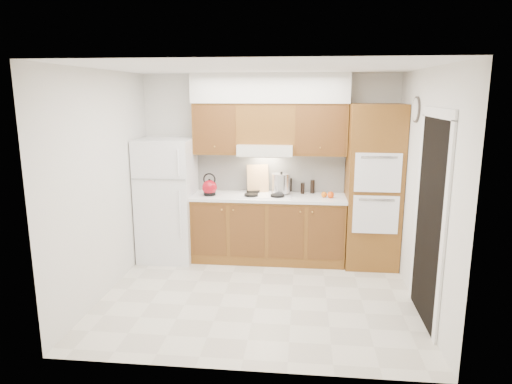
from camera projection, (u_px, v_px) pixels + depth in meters
floor at (258, 295)px, 5.38m from camera, size 3.60×3.60×0.00m
ceiling at (258, 68)px, 4.83m from camera, size 3.60×3.60×0.00m
wall_back at (269, 166)px, 6.56m from camera, size 3.60×0.02×2.60m
wall_left at (104, 184)px, 5.29m from camera, size 0.02×3.00×2.60m
wall_right at (424, 191)px, 4.92m from camera, size 0.02×3.00×2.60m
fridge at (168, 200)px, 6.45m from camera, size 0.75×0.72×1.72m
base_cabinets at (268, 229)px, 6.45m from camera, size 2.11×0.60×0.90m
countertop at (268, 197)px, 6.34m from camera, size 2.13×0.62×0.04m
backsplash at (270, 172)px, 6.56m from camera, size 2.11×0.03×0.56m
oven_cabinet at (373, 187)px, 6.14m from camera, size 0.70×0.65×2.20m
upper_cab_left at (217, 129)px, 6.36m from camera, size 0.63×0.33×0.70m
upper_cab_right at (320, 129)px, 6.21m from camera, size 0.73×0.33×0.70m
range_hood at (266, 149)px, 6.29m from camera, size 0.75×0.45×0.15m
upper_cab_over_hood at (266, 123)px, 6.27m from camera, size 0.75×0.33×0.55m
soffit at (270, 88)px, 6.15m from camera, size 2.13×0.36×0.40m
cooktop at (265, 195)px, 6.36m from camera, size 0.74×0.50×0.01m
doorway at (429, 222)px, 4.64m from camera, size 0.02×0.90×2.10m
wall_clock at (416, 109)px, 5.28m from camera, size 0.02×0.30×0.30m
kettle at (210, 187)px, 6.32m from camera, size 0.27×0.27×0.21m
cutting_board at (258, 179)px, 6.49m from camera, size 0.32×0.18×0.40m
stock_pot at (281, 183)px, 6.36m from camera, size 0.27×0.27×0.26m
condiment_a at (290, 185)px, 6.54m from camera, size 0.07×0.07×0.20m
condiment_b at (312, 187)px, 6.46m from camera, size 0.08×0.08×0.19m
condiment_c at (303, 188)px, 6.44m from camera, size 0.07×0.07×0.16m
orange_near at (324, 195)px, 6.22m from camera, size 0.09×0.09×0.08m
orange_far at (331, 195)px, 6.18m from camera, size 0.11×0.11×0.09m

